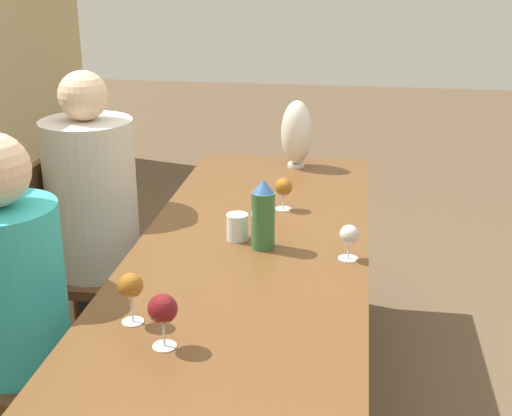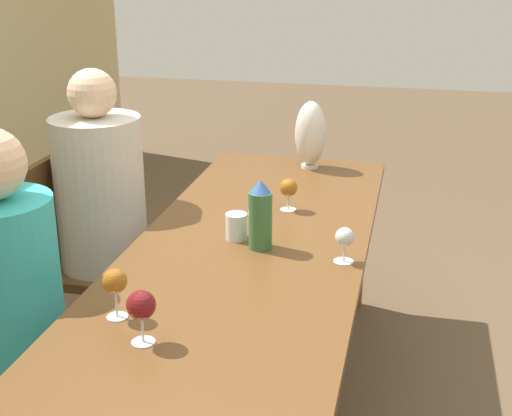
# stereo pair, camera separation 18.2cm
# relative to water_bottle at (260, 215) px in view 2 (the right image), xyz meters

# --- Properties ---
(dining_table) EXTENTS (2.21, 0.81, 0.73)m
(dining_table) POSITION_rel_water_bottle_xyz_m (0.02, 0.04, -0.20)
(dining_table) COLOR brown
(dining_table) RESTS_ON ground_plane
(water_bottle) EXTENTS (0.08, 0.08, 0.25)m
(water_bottle) POSITION_rel_water_bottle_xyz_m (0.00, 0.00, 0.00)
(water_bottle) COLOR #336638
(water_bottle) RESTS_ON dining_table
(water_tumbler) EXTENTS (0.08, 0.08, 0.09)m
(water_tumbler) POSITION_rel_water_bottle_xyz_m (0.06, 0.10, -0.07)
(water_tumbler) COLOR silver
(water_tumbler) RESTS_ON dining_table
(vase) EXTENTS (0.15, 0.15, 0.31)m
(vase) POSITION_rel_water_bottle_xyz_m (0.97, -0.02, 0.04)
(vase) COLOR silver
(vase) RESTS_ON dining_table
(wine_glass_0) EXTENTS (0.08, 0.08, 0.15)m
(wine_glass_0) POSITION_rel_water_bottle_xyz_m (-0.68, 0.16, -0.01)
(wine_glass_0) COLOR silver
(wine_glass_0) RESTS_ON dining_table
(wine_glass_1) EXTENTS (0.07, 0.07, 0.13)m
(wine_glass_1) POSITION_rel_water_bottle_xyz_m (0.39, -0.03, -0.03)
(wine_glass_1) COLOR silver
(wine_glass_1) RESTS_ON dining_table
(wine_glass_2) EXTENTS (0.07, 0.07, 0.12)m
(wine_glass_2) POSITION_rel_water_bottle_xyz_m (-0.05, -0.29, -0.04)
(wine_glass_2) COLOR silver
(wine_glass_2) RESTS_ON dining_table
(wine_glass_3) EXTENTS (0.07, 0.07, 0.15)m
(wine_glass_3) POSITION_rel_water_bottle_xyz_m (-0.57, 0.29, -0.01)
(wine_glass_3) COLOR silver
(wine_glass_3) RESTS_ON dining_table
(chair_far) EXTENTS (0.44, 0.44, 0.91)m
(chair_far) POSITION_rel_water_bottle_xyz_m (0.30, 0.80, -0.35)
(chair_far) COLOR brown
(chair_far) RESTS_ON ground_plane
(person_near) EXTENTS (0.35, 0.35, 1.21)m
(person_near) POSITION_rel_water_bottle_xyz_m (-0.42, 0.71, -0.20)
(person_near) COLOR #2D2D38
(person_near) RESTS_ON ground_plane
(person_far) EXTENTS (0.36, 0.36, 1.27)m
(person_far) POSITION_rel_water_bottle_xyz_m (0.30, 0.72, -0.17)
(person_far) COLOR #2D2D38
(person_far) RESTS_ON ground_plane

